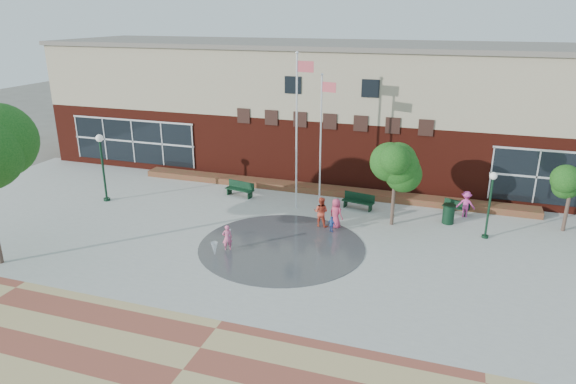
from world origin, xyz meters
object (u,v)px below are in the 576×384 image
(flagpole_right, at_px, (321,136))
(trash_can, at_px, (448,214))
(flagpole_left, at_px, (297,125))
(bench_left, at_px, (240,192))
(child_splash, at_px, (227,238))

(flagpole_right, distance_m, trash_can, 8.39)
(flagpole_left, xyz_separation_m, flagpole_right, (1.31, 0.49, -0.64))
(flagpole_right, distance_m, bench_left, 6.85)
(flagpole_left, xyz_separation_m, child_splash, (-1.52, -6.62, -4.45))
(flagpole_left, bearing_deg, trash_can, 8.30)
(flagpole_right, height_order, child_splash, flagpole_right)
(bench_left, relative_size, trash_can, 1.76)
(bench_left, bearing_deg, flagpole_left, -0.64)
(flagpole_right, xyz_separation_m, child_splash, (-2.83, -7.11, -3.81))
(flagpole_right, relative_size, trash_can, 7.07)
(trash_can, relative_size, child_splash, 0.85)
(flagpole_left, xyz_separation_m, bench_left, (-4.12, 0.84, -4.81))
(flagpole_right, bearing_deg, trash_can, 15.51)
(flagpole_left, distance_m, flagpole_right, 1.54)
(bench_left, distance_m, trash_can, 12.87)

